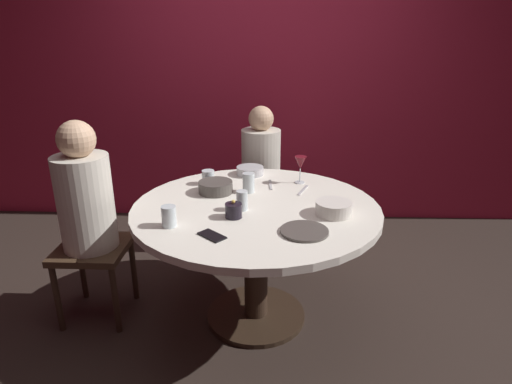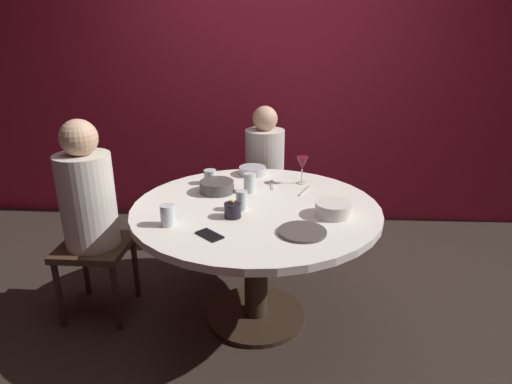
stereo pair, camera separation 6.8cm
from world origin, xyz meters
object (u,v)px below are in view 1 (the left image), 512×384
object	(u,v)px
dining_table	(256,229)
seated_diner_back	(261,163)
cup_by_right_diner	(242,201)
cell_phone	(212,236)
cup_by_left_diner	(169,216)
cup_near_candle	(249,183)
bowl_salad_center	(216,187)
seated_diner_left	(86,202)
dinner_plate	(304,231)
candle_holder	(234,210)
cup_center_front	(208,177)
wine_glass	(300,164)
bowl_small_white	(334,208)
bowl_serving_large	(250,171)

from	to	relation	value
dining_table	seated_diner_back	bearing A→B (deg)	90.00
cup_by_right_diner	seated_diner_back	bearing A→B (deg)	85.94
cell_phone	cup_by_left_diner	size ratio (longest dim) A/B	1.31
cup_near_candle	cup_by_left_diner	xyz separation A→B (m)	(-0.37, -0.51, -0.01)
dining_table	cup_by_left_diner	world-z (taller)	cup_by_left_diner
bowl_salad_center	seated_diner_left	bearing A→B (deg)	-164.66
dinner_plate	cup_by_left_diner	size ratio (longest dim) A/B	2.21
seated_diner_back	dinner_plate	size ratio (longest dim) A/B	4.85
dining_table	seated_diner_left	bearing A→B (deg)	180.00
candle_holder	dining_table	bearing A→B (deg)	56.92
cell_phone	seated_diner_back	bearing A→B (deg)	34.12
cup_near_candle	cup_center_front	bearing A→B (deg)	152.67
wine_glass	dining_table	bearing A→B (deg)	-123.99
cup_by_left_diner	dinner_plate	bearing A→B (deg)	-3.91
cup_by_right_diner	cup_center_front	world-z (taller)	cup_by_right_diner
bowl_small_white	cup_center_front	size ratio (longest dim) A/B	2.15
seated_diner_left	dinner_plate	size ratio (longest dim) A/B	5.15
wine_glass	cup_near_candle	size ratio (longest dim) A/B	1.48
dining_table	bowl_small_white	bearing A→B (deg)	-14.98
candle_holder	cup_near_candle	xyz separation A→B (m)	(0.06, 0.38, 0.02)
cell_phone	bowl_small_white	xyz separation A→B (m)	(0.61, 0.29, 0.03)
wine_glass	bowl_serving_large	distance (m)	0.38
dining_table	cell_phone	xyz separation A→B (m)	(-0.19, -0.40, 0.15)
candle_holder	dinner_plate	size ratio (longest dim) A/B	0.42
wine_glass	cup_near_candle	world-z (taller)	wine_glass
bowl_salad_center	cup_by_right_diner	size ratio (longest dim) A/B	1.89
dinner_plate	cup_by_left_diner	world-z (taller)	cup_by_left_diner
wine_glass	cup_center_front	world-z (taller)	wine_glass
bowl_serving_large	bowl_small_white	world-z (taller)	bowl_small_white
cell_phone	cup_by_left_diner	world-z (taller)	cup_by_left_diner
bowl_serving_large	cup_center_front	distance (m)	0.33
dinner_plate	cup_by_right_diner	world-z (taller)	cup_by_right_diner
seated_diner_back	cell_phone	world-z (taller)	seated_diner_back
cup_by_left_diner	candle_holder	bearing A→B (deg)	21.49
seated_diner_left	seated_diner_back	xyz separation A→B (m)	(0.97, 0.96, -0.04)
dining_table	cup_center_front	size ratio (longest dim) A/B	15.44
dinner_plate	cup_by_left_diner	xyz separation A→B (m)	(-0.67, 0.05, 0.05)
dining_table	seated_diner_left	xyz separation A→B (m)	(-0.97, 0.00, 0.15)
cup_by_left_diner	cup_by_right_diner	distance (m)	0.41
cup_by_left_diner	cup_near_candle	bearing A→B (deg)	54.01
bowl_small_white	cup_near_candle	size ratio (longest dim) A/B	1.62
candle_holder	bowl_salad_center	bearing A→B (deg)	111.01
seated_diner_back	cup_by_right_diner	xyz separation A→B (m)	(-0.07, -1.03, 0.09)
cup_by_left_diner	cup_by_right_diner	size ratio (longest dim) A/B	0.98
cup_by_left_diner	cup_center_front	distance (m)	0.65
dining_table	cup_center_front	world-z (taller)	cup_center_front
bowl_small_white	cup_near_candle	xyz separation A→B (m)	(-0.47, 0.33, 0.02)
cup_by_right_diner	cell_phone	bearing A→B (deg)	-110.06
wine_glass	bowl_salad_center	bearing A→B (deg)	-159.06
dining_table	cup_near_candle	size ratio (longest dim) A/B	11.66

